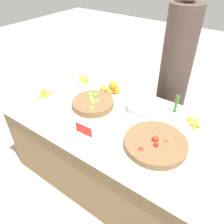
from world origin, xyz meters
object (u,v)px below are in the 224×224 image
at_px(lime_bowl, 93,103).
at_px(metal_bowl, 144,107).
at_px(price_sign, 84,130).
at_px(vendor_person, 173,80).
at_px(tomato_basket, 156,144).

height_order(lime_bowl, metal_bowl, lime_bowl).
distance_m(lime_bowl, price_sign, 0.39).
distance_m(lime_bowl, vendor_person, 0.93).
bearing_deg(vendor_person, price_sign, -102.35).
bearing_deg(metal_bowl, tomato_basket, -50.28).
bearing_deg(tomato_basket, vendor_person, 105.51).
relative_size(tomato_basket, metal_bowl, 1.51).
relative_size(metal_bowl, vendor_person, 0.18).
bearing_deg(price_sign, vendor_person, 74.42).
xyz_separation_m(price_sign, vendor_person, (0.26, 1.17, 0.01)).
height_order(lime_bowl, tomato_basket, tomato_basket).
relative_size(lime_bowl, tomato_basket, 0.83).
height_order(tomato_basket, vendor_person, vendor_person).
height_order(lime_bowl, price_sign, same).
relative_size(price_sign, vendor_person, 0.09).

